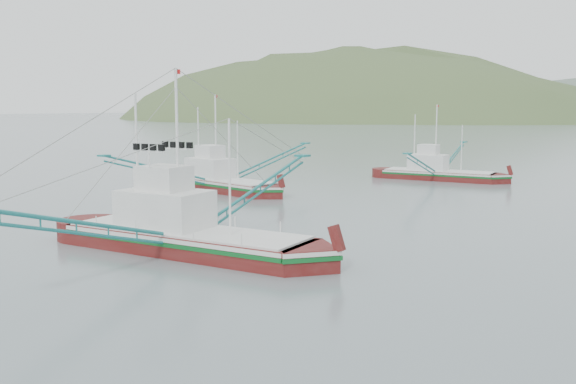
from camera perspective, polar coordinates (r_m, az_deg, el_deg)
The scene contains 5 objects.
ground at distance 40.78m, azimuth -4.59°, elevation -5.41°, with size 1200.00×1200.00×0.00m, color slate.
main_boat at distance 41.22m, azimuth -9.35°, elevation -2.82°, with size 17.17×30.73×12.43m.
bg_boat_left at distance 70.43m, azimuth -6.22°, elevation 1.72°, with size 15.81×27.42×11.22m.
bg_boat_far at distance 82.19m, azimuth 13.11°, elevation 2.02°, with size 13.96×24.86×10.07m.
headland_left at distance 441.65m, azimuth 5.30°, elevation 6.49°, with size 448.00×308.00×210.00m, color #445A2E.
Camera 1 is at (24.18, -31.51, 9.25)m, focal length 40.00 mm.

